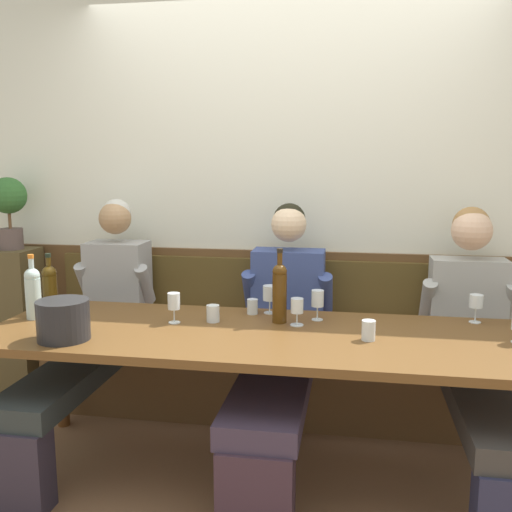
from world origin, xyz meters
TOP-DOWN VIEW (x-y plane):
  - ground_plane at (0.00, 0.00)m, footprint 6.80×6.80m
  - room_wall_back at (0.00, 1.09)m, footprint 6.80×0.08m
  - wood_wainscot_panel at (0.00, 1.04)m, footprint 6.80×0.03m
  - wall_bench at (0.00, 0.83)m, footprint 2.94×0.42m
  - dining_table at (0.00, 0.10)m, footprint 2.64×0.86m
  - person_left_seat at (-1.03, 0.47)m, footprint 0.46×1.33m
  - person_center_left_seat at (0.04, 0.44)m, footprint 0.52×1.32m
  - person_center_right_seat at (1.05, 0.44)m, footprint 0.51×1.33m
  - ice_bucket at (-0.87, -0.16)m, footprint 0.23×0.23m
  - wine_bottle_amber_mid at (0.05, 0.28)m, footprint 0.07×0.07m
  - wine_bottle_green_tall at (-1.17, 0.26)m, footprint 0.08×0.08m
  - wine_bottle_clear_water at (-1.19, 0.14)m, footprint 0.08×0.08m
  - wine_glass_left_end at (-0.46, 0.18)m, footprint 0.06×0.06m
  - wine_glass_right_end at (1.02, 0.44)m, footprint 0.07×0.07m
  - wine_glass_center_rear at (0.15, 0.24)m, footprint 0.07×0.07m
  - wine_glass_near_bucket at (0.24, 0.35)m, footprint 0.06×0.06m
  - wine_glass_by_bottle at (-0.02, 0.44)m, footprint 0.07×0.07m
  - water_tumbler_right at (-0.11, 0.41)m, footprint 0.06×0.06m
  - water_tumbler_center at (-0.28, 0.23)m, footprint 0.07×0.07m
  - water_tumbler_left at (0.49, 0.06)m, footprint 0.06×0.06m
  - corner_pedestal at (-1.77, 0.86)m, footprint 0.28×0.28m
  - potted_plant at (-1.77, 0.86)m, footprint 0.23×0.23m

SIDE VIEW (x-z plane):
  - ground_plane at x=0.00m, z-range -0.02..0.00m
  - wall_bench at x=0.00m, z-range -0.19..0.75m
  - corner_pedestal at x=-1.77m, z-range 0.00..0.98m
  - wood_wainscot_panel at x=0.00m, z-range 0.00..0.99m
  - person_center_left_seat at x=0.04m, z-range -0.03..1.27m
  - person_center_right_seat at x=1.05m, z-range -0.02..1.28m
  - person_left_seat at x=-1.03m, z-range -0.02..1.30m
  - dining_table at x=0.00m, z-range 0.30..1.05m
  - water_tumbler_right at x=-0.11m, z-range 0.75..0.82m
  - water_tumbler_center at x=-0.28m, z-range 0.75..0.83m
  - water_tumbler_left at x=0.49m, z-range 0.75..0.84m
  - ice_bucket at x=-0.87m, z-range 0.75..0.93m
  - wine_glass_center_rear at x=0.15m, z-range 0.77..0.91m
  - wine_glass_by_bottle at x=-0.02m, z-range 0.77..0.92m
  - wine_glass_near_bucket at x=0.24m, z-range 0.77..0.93m
  - wine_glass_right_end at x=1.02m, z-range 0.78..0.92m
  - wine_glass_left_end at x=-0.46m, z-range 0.78..0.93m
  - wine_bottle_green_tall at x=-1.17m, z-range 0.72..1.04m
  - wine_bottle_clear_water at x=-1.19m, z-range 0.72..1.05m
  - wine_bottle_amber_mid at x=0.05m, z-range 0.72..1.09m
  - potted_plant at x=-1.77m, z-range 1.04..1.50m
  - room_wall_back at x=0.00m, z-range 0.00..2.80m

